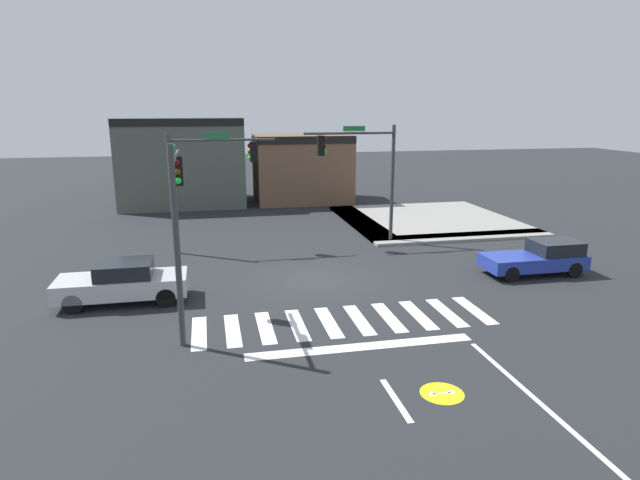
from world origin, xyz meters
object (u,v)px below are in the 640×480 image
object	(u,v)px
traffic_signal_southwest	(177,204)
car_silver	(123,282)
car_blue	(539,258)
traffic_signal_northwest	(209,169)
traffic_signal_northeast	(362,163)

from	to	relation	value
traffic_signal_southwest	car_silver	world-z (taller)	traffic_signal_southwest
car_blue	traffic_signal_southwest	bearing A→B (deg)	10.71
traffic_signal_northwest	car_silver	bearing A→B (deg)	-116.37
traffic_signal_northeast	car_silver	bearing A→B (deg)	30.99
traffic_signal_northeast	traffic_signal_southwest	bearing A→B (deg)	47.24
traffic_signal_northwest	traffic_signal_northeast	xyz separation A→B (m)	(7.45, -0.11, 0.16)
traffic_signal_northeast	traffic_signal_northwest	bearing A→B (deg)	-0.81
traffic_signal_northeast	car_silver	world-z (taller)	traffic_signal_northeast
traffic_signal_southwest	traffic_signal_northeast	distance (m)	12.51
car_silver	traffic_signal_northeast	bearing A→B (deg)	-149.01
traffic_signal_southwest	car_silver	xyz separation A→B (m)	(-2.19, 2.77, -3.23)
traffic_signal_southwest	car_blue	xyz separation A→B (m)	(14.34, 2.71, -3.27)
traffic_signal_northwest	traffic_signal_northeast	size ratio (longest dim) A/B	0.95
car_silver	car_blue	size ratio (longest dim) A/B	1.07
traffic_signal_southwest	car_blue	world-z (taller)	traffic_signal_southwest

